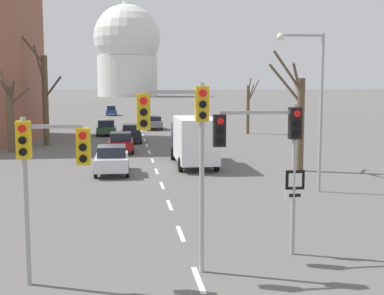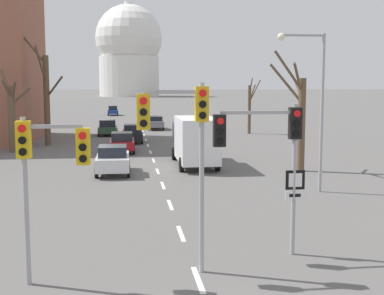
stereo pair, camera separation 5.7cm
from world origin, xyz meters
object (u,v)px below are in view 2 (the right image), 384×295
sedan_far_left (113,111)px  delivery_truck (195,139)px  sedan_distant_centre (132,133)px  sedan_near_left (108,128)px  traffic_signal_near_left (46,159)px  street_lamp_right (313,94)px  traffic_signal_near_right (268,141)px  traffic_signal_centre_tall (182,130)px  sedan_near_right (113,159)px  route_sign_post (295,196)px  sedan_mid_centre (156,122)px  sedan_far_right (122,142)px

sedan_far_left → delivery_truck: size_ratio=0.56×
sedan_far_left → sedan_distant_centre: bearing=-86.4°
sedan_near_left → sedan_far_left: (-0.18, 33.51, -0.01)m
traffic_signal_near_left → delivery_truck: size_ratio=0.62×
street_lamp_right → sedan_far_left: 64.36m
traffic_signal_near_right → sedan_far_left: 72.77m
sedan_near_left → sedan_distant_centre: size_ratio=0.96×
traffic_signal_centre_tall → sedan_near_right: traffic_signal_centre_tall is taller
sedan_near_left → sedan_distant_centre: sedan_distant_centre is taller
traffic_signal_centre_tall → sedan_near_left: bearing=94.7°
traffic_signal_centre_tall → delivery_truck: size_ratio=0.74×
delivery_truck → route_sign_post: bearing=-87.7°
sedan_near_right → delivery_truck: delivery_truck is taller
street_lamp_right → route_sign_post: bearing=-112.6°
sedan_mid_centre → sedan_far_right: 20.41m
sedan_near_right → sedan_distant_centre: size_ratio=1.06×
traffic_signal_near_left → sedan_near_right: bearing=85.6°
route_sign_post → street_lamp_right: bearing=67.4°
sedan_far_left → sedan_near_left: bearing=-89.7°
traffic_signal_near_left → route_sign_post: (7.20, 1.52, -1.50)m
sedan_far_left → delivery_truck: 54.72m
street_lamp_right → traffic_signal_near_left: bearing=-135.9°
traffic_signal_near_left → street_lamp_right: size_ratio=0.58×
street_lamp_right → delivery_truck: 10.50m
sedan_near_right → route_sign_post: bearing=-69.4°
route_sign_post → sedan_far_right: (-5.40, 25.29, -1.05)m
sedan_near_left → delivery_truck: bearing=-73.5°
sedan_near_right → delivery_truck: size_ratio=0.59×
sedan_far_right → delivery_truck: size_ratio=0.55×
sedan_near_left → sedan_mid_centre: 8.25m
street_lamp_right → traffic_signal_near_right: bearing=-117.1°
delivery_truck → sedan_far_right: bearing=123.1°
sedan_far_right → traffic_signal_near_left: bearing=-93.8°
sedan_near_left → sedan_mid_centre: (5.20, 6.40, 0.01)m
traffic_signal_centre_tall → sedan_mid_centre: bearing=87.6°
route_sign_post → street_lamp_right: street_lamp_right is taller
route_sign_post → sedan_far_right: 25.88m
traffic_signal_near_right → sedan_far_right: (-4.53, 25.26, -2.76)m
sedan_far_left → delivery_truck: bearing=-83.3°
street_lamp_right → sedan_mid_centre: street_lamp_right is taller
traffic_signal_near_right → route_sign_post: size_ratio=1.73×
traffic_signal_centre_tall → sedan_far_left: size_ratio=1.33×
traffic_signal_near_right → sedan_distant_centre: size_ratio=1.17×
sedan_far_right → sedan_near_right: bearing=-92.9°
traffic_signal_near_right → traffic_signal_near_left: size_ratio=1.05×
traffic_signal_centre_tall → sedan_mid_centre: traffic_signal_centre_tall is taller
street_lamp_right → sedan_far_left: street_lamp_right is taller
traffic_signal_centre_tall → sedan_mid_centre: (1.92, 46.53, -3.23)m
sedan_mid_centre → sedan_far_left: 27.64m
sedan_near_right → sedan_far_right: 9.65m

